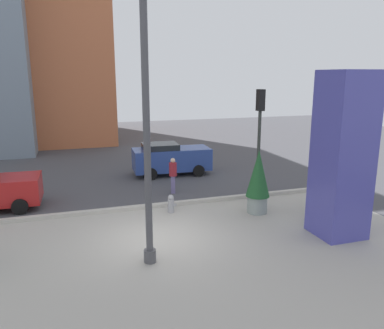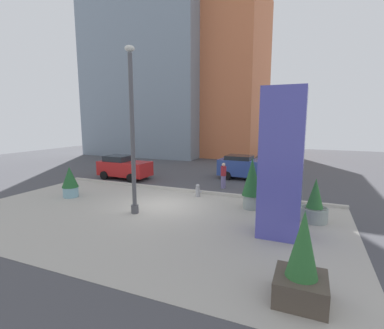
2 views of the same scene
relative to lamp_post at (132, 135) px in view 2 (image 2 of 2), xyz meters
name	(u,v)px [view 2 (image 2 of 2)]	position (x,y,z in m)	size (l,w,h in m)	color
ground_plane	(191,188)	(0.54, 5.61, -3.74)	(60.00, 60.00, 0.00)	#47474C
plaza_pavement	(140,217)	(0.54, -0.39, -3.74)	(18.00, 10.00, 0.02)	#ADA89E
curb_strip	(186,190)	(0.54, 4.73, -3.66)	(18.00, 0.24, 0.16)	#B7B2A8
lamp_post	(132,135)	(0.00, 0.00, 0.00)	(0.44, 0.44, 7.66)	#4C4C51
art_pillar_blue	(282,164)	(6.61, 0.05, -0.94)	(1.54, 1.54, 5.60)	#4C4CAD
potted_plant_near_right	(315,205)	(7.89, 2.12, -3.00)	(1.14, 1.14, 1.93)	gray
potted_plant_by_pillar	(302,267)	(7.55, -4.02, -2.84)	(1.24, 1.24, 2.33)	#4C4238
potted_plant_mid_plaza	(252,182)	(4.99, 2.86, -2.38)	(0.95, 0.95, 2.58)	gray
potted_plant_curbside	(70,182)	(-5.07, 0.99, -2.82)	(0.92, 0.92, 1.78)	#7AA8B7
fire_hydrant	(198,190)	(1.68, 3.93, -3.37)	(0.36, 0.26, 0.75)	#99999E
traffic_light_corner	(273,142)	(5.75, 4.37, -0.48)	(0.28, 0.42, 4.85)	#333833
car_far_lane	(124,167)	(-5.38, 6.53, -2.86)	(3.99, 2.13, 1.74)	red
car_passing_lane	(247,167)	(3.24, 9.93, -2.83)	(4.31, 2.11, 1.77)	#2D4793
pedestrian_on_sidewalk	(223,174)	(2.46, 6.50, -2.81)	(0.44, 0.44, 1.68)	slate
highrise_across_street	(225,73)	(-3.46, 26.43, 6.76)	(10.00, 13.81, 21.00)	#C66B42
office_block_flanking	(149,0)	(-11.87, 21.51, 15.30)	(15.11, 9.22, 38.09)	gray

